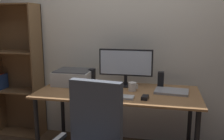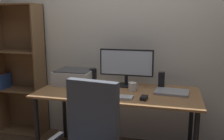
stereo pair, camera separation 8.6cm
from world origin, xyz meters
TOP-DOWN VIEW (x-y plane):
  - back_wall at (0.00, 0.54)m, footprint 6.40×0.10m
  - desk at (0.00, 0.00)m, footprint 1.60×0.74m
  - monitor at (0.04, 0.23)m, footprint 0.58×0.20m
  - keyboard at (0.04, -0.20)m, footprint 0.29×0.12m
  - mouse at (0.29, -0.20)m, footprint 0.07×0.10m
  - coffee_mug at (0.14, 0.04)m, footprint 0.10×0.08m
  - laptop at (0.53, 0.07)m, footprint 0.34×0.26m
  - speaker_left at (-0.33, 0.22)m, footprint 0.06×0.07m
  - speaker_right at (0.41, 0.22)m, footprint 0.06×0.07m
  - printer at (-0.53, 0.17)m, footprint 0.40×0.34m
  - paper_sheet at (-0.24, -0.24)m, footprint 0.26×0.33m
  - bookshelf at (-1.35, 0.37)m, footprint 0.60×0.28m

SIDE VIEW (x-z plane):
  - desk at x=0.00m, z-range 0.29..1.03m
  - paper_sheet at x=-0.24m, z-range 0.74..0.74m
  - keyboard at x=0.04m, z-range 0.74..0.76m
  - laptop at x=0.53m, z-range 0.74..0.76m
  - mouse at x=0.29m, z-range 0.74..0.77m
  - coffee_mug at x=0.14m, z-range 0.74..0.83m
  - bookshelf at x=-1.35m, z-range -0.01..1.62m
  - printer at x=-0.53m, z-range 0.74..0.90m
  - speaker_left at x=-0.33m, z-range 0.74..0.91m
  - speaker_right at x=0.41m, z-range 0.74..0.91m
  - monitor at x=0.04m, z-range 0.77..1.17m
  - back_wall at x=0.00m, z-range 0.00..2.60m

